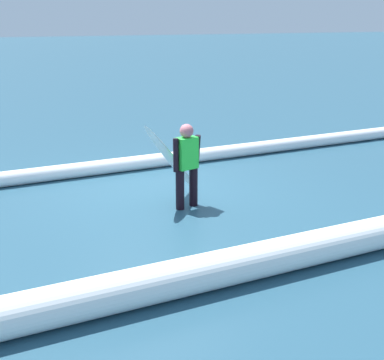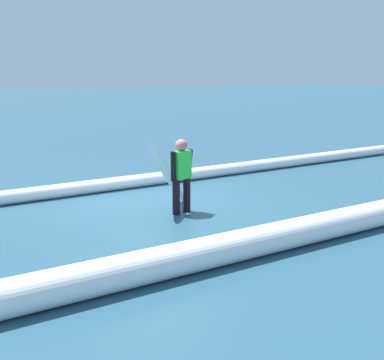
{
  "view_description": "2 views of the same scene",
  "coord_description": "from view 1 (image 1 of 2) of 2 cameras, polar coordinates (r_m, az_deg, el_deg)",
  "views": [
    {
      "loc": [
        3.02,
        8.57,
        3.0
      ],
      "look_at": [
        0.34,
        2.34,
        0.91
      ],
      "focal_mm": 50.01,
      "sensor_mm": 36.0,
      "label": 1
    },
    {
      "loc": [
        4.63,
        9.27,
        2.59
      ],
      "look_at": [
        0.15,
        1.84,
        0.81
      ],
      "focal_mm": 49.87,
      "sensor_mm": 36.0,
      "label": 2
    }
  ],
  "objects": [
    {
      "name": "wave_crest_midground",
      "position": [
        6.52,
        7.73,
        -8.33
      ],
      "size": [
        16.84,
        1.23,
        0.43
      ],
      "primitive_type": "cylinder",
      "rotation": [
        0.0,
        1.57,
        0.05
      ],
      "color": "white",
      "rests_on": "ground_plane"
    },
    {
      "name": "wave_crest_foreground",
      "position": [
        12.0,
        5.68,
        3.24
      ],
      "size": [
        14.65,
        1.0,
        0.29
      ],
      "primitive_type": "cylinder",
      "rotation": [
        0.0,
        1.57,
        0.05
      ],
      "color": "white",
      "rests_on": "ground_plane"
    },
    {
      "name": "surfboard",
      "position": [
        8.84,
        -2.1,
        2.09
      ],
      "size": [
        1.37,
        1.06,
        1.46
      ],
      "color": "white",
      "rests_on": "ground_plane"
    },
    {
      "name": "surfer",
      "position": [
        8.54,
        -0.57,
        1.97
      ],
      "size": [
        0.5,
        0.29,
        1.38
      ],
      "rotation": [
        0.0,
        0.0,
        3.42
      ],
      "color": "black",
      "rests_on": "ground_plane"
    },
    {
      "name": "ground_plane",
      "position": [
        9.57,
        -3.64,
        -1.21
      ],
      "size": [
        153.82,
        153.82,
        0.0
      ],
      "primitive_type": "plane",
      "color": "#264E63"
    }
  ]
}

